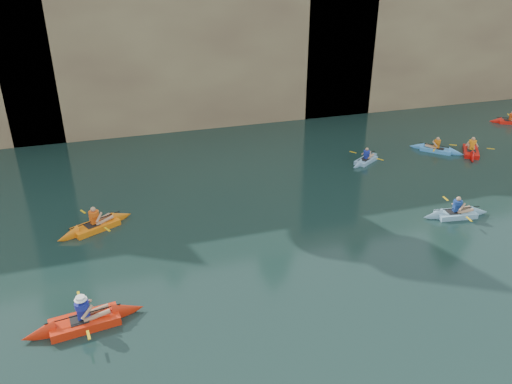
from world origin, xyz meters
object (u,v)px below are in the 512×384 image
object	(u,v)px
kayaker_red_far	(471,151)
kayaker_orange	(96,226)
kayaker_ltblue_near	(456,214)
main_kayaker	(85,321)

from	to	relation	value
kayaker_red_far	kayaker_orange	bearing A→B (deg)	132.06
kayaker_ltblue_near	kayaker_red_far	bearing A→B (deg)	54.87
main_kayaker	kayaker_ltblue_near	size ratio (longest dim) A/B	1.21
kayaker_ltblue_near	kayaker_red_far	distance (m)	8.57
main_kayaker	kayaker_orange	xyz separation A→B (m)	(0.48, 6.27, -0.02)
kayaker_orange	kayaker_red_far	bearing A→B (deg)	-19.38
kayaker_orange	kayaker_ltblue_near	bearing A→B (deg)	-39.80
kayaker_orange	kayaker_red_far	distance (m)	21.38
main_kayaker	kayaker_ltblue_near	world-z (taller)	main_kayaker
kayaker_ltblue_near	main_kayaker	bearing A→B (deg)	-162.87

